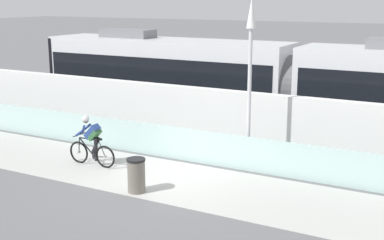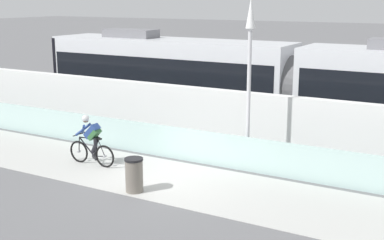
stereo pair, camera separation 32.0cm
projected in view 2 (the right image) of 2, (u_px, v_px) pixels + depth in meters
ground_plane at (162, 179)px, 15.13m from camera, size 200.00×200.00×0.00m
bike_path_deck at (162, 178)px, 15.13m from camera, size 32.00×3.20×0.01m
glass_parapet at (193, 146)px, 16.57m from camera, size 32.00×0.05×1.08m
concrete_barrier_wall at (218, 119)px, 17.98m from camera, size 32.00×0.36×2.10m
tram_rail_near at (246, 132)px, 20.33m from camera, size 32.00×0.08×0.01m
tram_rail_far at (260, 125)px, 21.54m from camera, size 32.00×0.08×0.01m
tram at (296, 86)px, 19.67m from camera, size 22.56×2.54×3.81m
cyclist_on_bike at (91, 141)px, 16.20m from camera, size 1.77×0.58×1.61m
lamp_post_antenna at (249, 63)px, 15.34m from camera, size 0.28×0.28×5.20m
trash_bin at (134, 175)px, 14.00m from camera, size 0.51×0.51×0.96m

